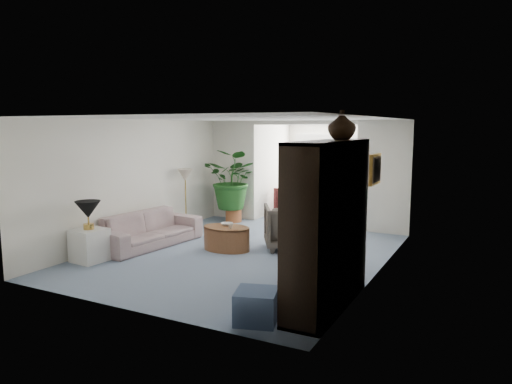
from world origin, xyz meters
The scene contains 26 objects.
floor centered at (0.00, 0.00, 0.00)m, with size 6.00×6.00×0.00m, color #8090A9.
sunroom_floor centered at (0.00, 4.10, 0.00)m, with size 2.60×2.60×0.00m, color #8090A9.
back_pier_left centered at (-1.90, 3.00, 1.25)m, with size 1.20×0.12×2.50m, color white.
back_pier_right centered at (1.90, 3.00, 1.25)m, with size 1.20×0.12×2.50m, color white.
back_header centered at (0.00, 3.00, 2.45)m, with size 2.60×0.12×0.10m, color white.
window_pane centered at (0.00, 5.18, 1.40)m, with size 2.20×0.02×1.50m, color white.
window_blinds centered at (0.00, 5.15, 1.40)m, with size 2.20×0.02×1.50m, color white.
framed_picture centered at (2.46, -0.10, 1.70)m, with size 0.04×0.50×0.40m, color beige.
sofa centered at (-1.95, -0.25, 0.33)m, with size 2.27×0.89×0.66m, color #BDAF9F.
end_table centered at (-2.15, -1.60, 0.29)m, with size 0.52×0.52×0.58m, color white.
table_lamp centered at (-2.15, -1.60, 0.93)m, with size 0.44×0.44×0.30m, color black.
floor_lamp centered at (-2.27, 1.43, 1.25)m, with size 0.36×0.36×0.28m, color beige.
coffee_table centered at (-0.42, 0.19, 0.23)m, with size 0.95×0.95×0.45m, color brown.
coffee_bowl centered at (-0.47, 0.29, 0.48)m, with size 0.22×0.22×0.05m, color silver.
coffee_cup centered at (-0.27, 0.09, 0.49)m, with size 0.10×0.10×0.09m, color beige.
wingback_chair centered at (0.59, 0.85, 0.43)m, with size 0.92×0.94×0.86m, color #63594E.
side_table_dark centered at (1.29, 1.15, 0.29)m, with size 0.48×0.39×0.58m, color black.
entertainment_cabinet centered at (2.23, -1.68, 1.09)m, with size 0.52×1.96×2.18m, color black.
cabinet_urn centered at (2.23, -1.18, 2.38)m, with size 0.38×0.38×0.39m, color #311E10.
ottoman centered at (1.65, -2.57, 0.20)m, with size 0.49×0.49×0.39m, color slate.
plant_pot centered at (-1.66, 2.59, 0.16)m, with size 0.40×0.40×0.32m, color #AC5C32.
house_plant centered at (-1.66, 2.59, 1.06)m, with size 1.34×1.16×1.48m, color #1F541C.
sunroom_chair_blue centered at (0.79, 4.19, 0.36)m, with size 0.77×0.79×0.72m, color slate.
sunroom_chair_maroon centered at (-0.71, 4.19, 0.38)m, with size 0.81×0.84×0.76m, color maroon.
sunroom_table centered at (0.04, 4.94, 0.27)m, with size 0.44×0.35×0.54m, color brown.
shelf_clutter centered at (2.18, -1.77, 1.09)m, with size 0.30×1.11×1.06m.
Camera 1 is at (4.17, -7.44, 2.36)m, focal length 33.20 mm.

